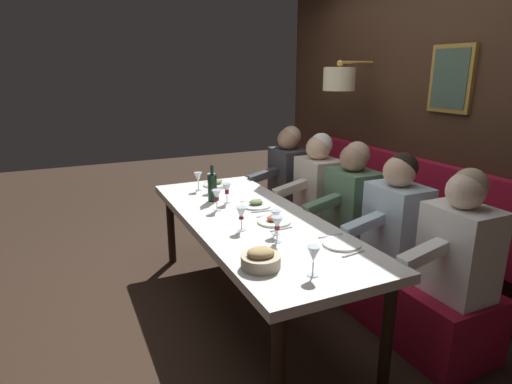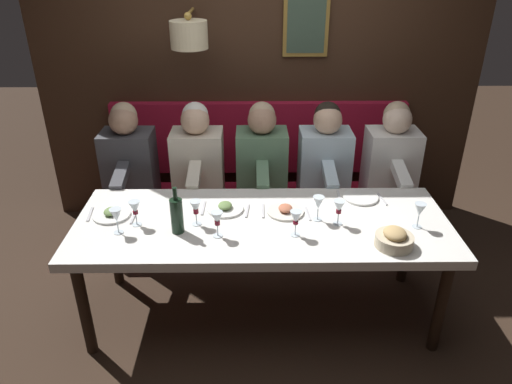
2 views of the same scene
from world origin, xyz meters
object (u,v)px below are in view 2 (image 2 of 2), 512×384
diner_farthest (128,156)px  wine_glass_0 (420,211)px  diner_nearest (392,155)px  wine_bottle (177,215)px  dining_table (262,230)px  diner_near (325,155)px  wine_glass_7 (318,203)px  wine_glass_5 (196,208)px  wine_glass_6 (339,208)px  bread_bowl (394,239)px  diner_far (197,156)px  wine_glass_4 (116,216)px  wine_glass_1 (217,219)px  diner_middle (262,155)px  wine_glass_2 (296,218)px  wine_glass_3 (135,209)px

diner_farthest → wine_glass_0: 2.21m
diner_nearest → wine_bottle: bearing=122.7°
dining_table → diner_farthest: diner_farthest is taller
diner_near → wine_glass_7: (-0.87, 0.17, 0.04)m
wine_glass_5 → wine_glass_6: size_ratio=1.00×
wine_glass_5 → bread_bowl: 1.19m
diner_far → diner_near: bearing=-90.0°
wine_bottle → bread_bowl: wine_bottle is taller
wine_glass_5 → wine_glass_7: bearing=-86.5°
dining_table → wine_glass_4: 0.90m
wine_glass_4 → wine_glass_7: size_ratio=1.00×
wine_glass_1 → wine_glass_7: 0.65m
diner_nearest → diner_middle: same height
dining_table → wine_glass_0: bearing=-95.0°
wine_glass_5 → wine_bottle: (-0.09, 0.10, 0.00)m
diner_farthest → wine_glass_2: size_ratio=4.82×
diner_far → wine_glass_1: bearing=-168.1°
wine_glass_2 → wine_glass_3: size_ratio=1.00×
diner_near → wine_glass_4: diner_near is taller
diner_nearest → diner_far: 1.54m
diner_middle → diner_farthest: same height
wine_glass_2 → wine_glass_7: same height
wine_glass_2 → wine_glass_0: bearing=-83.8°
diner_farthest → wine_bottle: size_ratio=2.64×
diner_near → wine_glass_5: 1.30m
diner_nearest → wine_glass_6: 1.09m
diner_middle → wine_glass_6: diner_middle is taller
diner_farthest → bread_bowl: size_ratio=3.60×
diner_far → diner_farthest: same height
dining_table → diner_near: 1.03m
diner_nearest → wine_glass_5: bearing=122.2°
wine_glass_3 → wine_glass_4: size_ratio=1.00×
diner_near → diner_farthest: same height
wine_glass_0 → wine_glass_1: (-0.09, 1.22, -0.00)m
diner_near → diner_middle: 0.50m
wine_bottle → bread_bowl: bearing=-97.6°
wine_glass_3 → wine_glass_6: 1.25m
diner_nearest → wine_bottle: 1.86m
diner_far → wine_glass_5: 0.92m
diner_far → wine_glass_6: bearing=-133.8°
dining_table → bread_bowl: bread_bowl is taller
wine_glass_1 → wine_glass_2: (0.01, -0.46, 0.00)m
wine_glass_3 → diner_nearest: bearing=-63.3°
wine_glass_5 → wine_bottle: wine_bottle is taller
diner_nearest → wine_glass_2: diner_nearest is taller
wine_glass_3 → wine_glass_5: bearing=-89.7°
wine_glass_0 → diner_middle: bearing=44.2°
diner_far → wine_glass_3: 0.96m
diner_near → wine_glass_2: (-1.05, 0.32, 0.04)m
diner_far → wine_glass_5: size_ratio=4.82×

